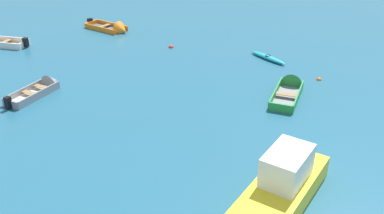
% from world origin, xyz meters
% --- Properties ---
extents(rowboat_orange_back_row_right, '(4.37, 3.76, 1.46)m').
position_xyz_m(rowboat_orange_back_row_right, '(-6.45, 38.54, 0.19)').
color(rowboat_orange_back_row_right, '#4C4C51').
rests_on(rowboat_orange_back_row_right, ground_plane).
extents(rowboat_grey_cluster_outer, '(2.77, 3.93, 1.14)m').
position_xyz_m(rowboat_grey_cluster_outer, '(-9.09, 26.28, 0.22)').
color(rowboat_grey_cluster_outer, beige).
rests_on(rowboat_grey_cluster_outer, ground_plane).
extents(rowboat_green_outer_right, '(2.87, 4.51, 1.28)m').
position_xyz_m(rowboat_green_outer_right, '(6.01, 26.09, 0.22)').
color(rowboat_green_outer_right, gray).
rests_on(rowboat_green_outer_right, ground_plane).
extents(kayak_turquoise_midfield_right, '(2.36, 2.99, 0.31)m').
position_xyz_m(kayak_turquoise_midfield_right, '(5.62, 31.53, 0.15)').
color(kayak_turquoise_midfield_right, teal).
rests_on(kayak_turquoise_midfield_right, ground_plane).
extents(motor_launch_yellow_far_left, '(5.40, 6.73, 2.50)m').
position_xyz_m(motor_launch_yellow_far_left, '(2.93, 15.17, 0.71)').
color(motor_launch_yellow_far_left, yellow).
rests_on(motor_launch_yellow_far_left, ground_plane).
extents(mooring_buoy_trailing, '(0.41, 0.41, 0.41)m').
position_xyz_m(mooring_buoy_trailing, '(-1.48, 34.23, 0.00)').
color(mooring_buoy_trailing, red).
rests_on(mooring_buoy_trailing, ground_plane).
extents(mooring_buoy_far_field, '(0.33, 0.33, 0.33)m').
position_xyz_m(mooring_buoy_far_field, '(8.29, 27.76, 0.00)').
color(mooring_buoy_far_field, orange).
rests_on(mooring_buoy_far_field, ground_plane).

